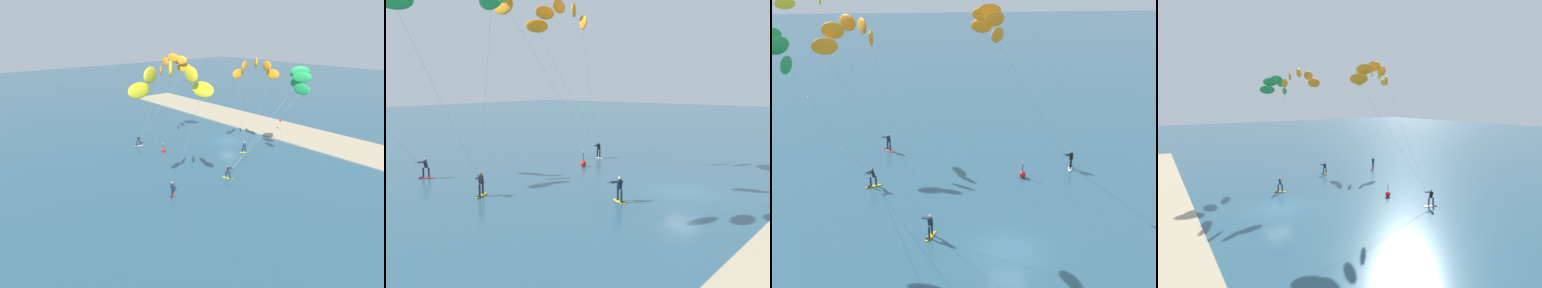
# 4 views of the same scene
# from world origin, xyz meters

# --- Properties ---
(ground_plane) EXTENTS (240.00, 240.00, 0.00)m
(ground_plane) POSITION_xyz_m (0.00, 0.00, 0.00)
(ground_plane) COLOR #2D566B
(kitesurfer_nearshore) EXTENTS (7.87, 7.95, 14.22)m
(kitesurfer_nearshore) POSITION_xyz_m (-9.93, 6.72, 12.49)
(kitesurfer_nearshore) COLOR yellow
(kitesurfer_nearshore) RESTS_ON ground
(kitesurfer_mid_water) EXTENTS (9.28, 5.88, 14.35)m
(kitesurfer_mid_water) POSITION_xyz_m (0.16, 11.22, 12.60)
(kitesurfer_mid_water) COLOR white
(kitesurfer_mid_water) RESTS_ON ground
(kitesurfer_far_out) EXTENTS (8.80, 7.79, 13.61)m
(kitesurfer_far_out) POSITION_xyz_m (-14.90, 5.78, 11.87)
(kitesurfer_far_out) COLOR yellow
(kitesurfer_far_out) RESTS_ON ground
(kitesurfer_downwind) EXTENTS (10.66, 9.05, 15.32)m
(kitesurfer_downwind) POSITION_xyz_m (-16.24, 23.41, 13.53)
(kitesurfer_downwind) COLOR red
(kitesurfer_downwind) RESTS_ON ground
(marker_buoy) EXTENTS (0.56, 0.56, 1.38)m
(marker_buoy) POSITION_xyz_m (2.92, 10.96, 0.30)
(marker_buoy) COLOR red
(marker_buoy) RESTS_ON ground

